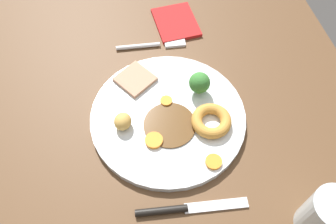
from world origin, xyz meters
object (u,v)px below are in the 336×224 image
at_px(roast_potato_left, 123,121).
at_px(water_glass, 325,216).
at_px(dinner_plate, 168,117).
at_px(knife, 182,209).
at_px(carrot_coin_back, 214,162).
at_px(broccoli_floret, 200,83).
at_px(fork, 153,45).
at_px(carrot_coin_side, 154,140).
at_px(meat_slice_main, 135,79).
at_px(folded_napkin, 176,22).
at_px(yorkshire_pudding, 211,121).
at_px(carrot_coin_front, 166,101).

xyz_separation_m(roast_potato_left, water_glass, (0.24, 0.27, 0.02)).
relative_size(dinner_plate, knife, 1.56).
distance_m(roast_potato_left, carrot_coin_back, 0.18).
distance_m(dinner_plate, knife, 0.18).
bearing_deg(knife, broccoli_floret, 74.68).
bearing_deg(fork, dinner_plate, -87.30).
bearing_deg(carrot_coin_side, meat_slice_main, -175.75).
height_order(meat_slice_main, water_glass, water_glass).
distance_m(dinner_plate, folded_napkin, 0.26).
height_order(yorkshire_pudding, roast_potato_left, roast_potato_left).
bearing_deg(roast_potato_left, folded_napkin, 148.35).
bearing_deg(roast_potato_left, meat_slice_main, 159.00).
xyz_separation_m(meat_slice_main, carrot_coin_back, (0.20, 0.10, -0.00)).
xyz_separation_m(carrot_coin_front, fork, (-0.16, 0.00, -0.01)).
bearing_deg(yorkshire_pudding, carrot_coin_back, -12.35).
bearing_deg(carrot_coin_back, fork, -170.64).
xyz_separation_m(dinner_plate, carrot_coin_back, (0.11, 0.06, 0.01)).
relative_size(broccoli_floret, water_glass, 0.51).
xyz_separation_m(broccoli_floret, fork, (-0.15, -0.06, -0.04)).
bearing_deg(folded_napkin, yorkshire_pudding, 0.38).
height_order(meat_slice_main, carrot_coin_side, meat_slice_main).
relative_size(roast_potato_left, carrot_coin_back, 1.20).
distance_m(broccoli_floret, fork, 0.17).
xyz_separation_m(yorkshire_pudding, broccoli_floret, (-0.08, -0.00, 0.02)).
bearing_deg(carrot_coin_side, yorkshire_pudding, 97.47).
height_order(fork, water_glass, water_glass).
distance_m(carrot_coin_back, knife, 0.10).
distance_m(carrot_coin_back, folded_napkin, 0.36).
bearing_deg(water_glass, carrot_coin_side, -130.89).
distance_m(broccoli_floret, water_glass, 0.31).
relative_size(broccoli_floret, fork, 0.31).
height_order(carrot_coin_side, knife, carrot_coin_side).
xyz_separation_m(carrot_coin_side, folded_napkin, (-0.30, 0.11, -0.01)).
relative_size(meat_slice_main, fork, 0.42).
bearing_deg(carrot_coin_front, carrot_coin_back, 20.81).
xyz_separation_m(yorkshire_pudding, carrot_coin_front, (-0.06, -0.07, -0.01)).
bearing_deg(fork, carrot_coin_side, -95.42).
bearing_deg(fork, yorkshire_pudding, -68.82).
relative_size(dinner_plate, yorkshire_pudding, 3.96).
xyz_separation_m(meat_slice_main, fork, (-0.10, 0.05, -0.01)).
bearing_deg(dinner_plate, broccoli_floret, 120.42).
distance_m(meat_slice_main, knife, 0.27).
xyz_separation_m(carrot_coin_back, water_glass, (0.13, 0.13, 0.03)).
bearing_deg(roast_potato_left, carrot_coin_back, 53.09).
xyz_separation_m(broccoli_floret, folded_napkin, (-0.21, 0.00, -0.04)).
bearing_deg(yorkshire_pudding, roast_potato_left, -100.70).
bearing_deg(roast_potato_left, fork, 154.86).
bearing_deg(folded_napkin, fork, -48.06).
bearing_deg(water_glass, broccoli_floret, -157.45).
relative_size(yorkshire_pudding, folded_napkin, 0.67).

